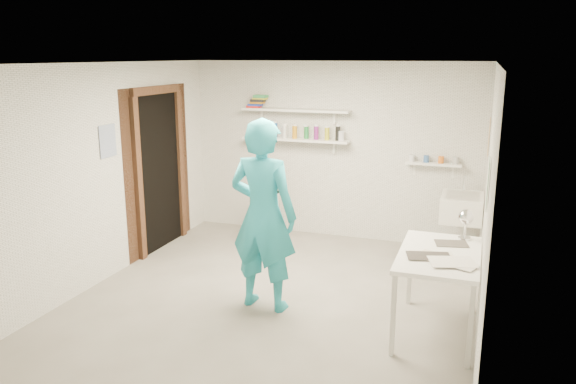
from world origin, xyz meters
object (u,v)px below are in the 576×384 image
(belfast_sink, at_px, (462,207))
(desk_lamp, at_px, (466,217))
(man, at_px, (263,215))
(wooden_chair, at_px, (262,212))
(work_table, at_px, (437,293))
(wall_clock, at_px, (269,179))

(belfast_sink, bearing_deg, desk_lamp, -86.81)
(belfast_sink, bearing_deg, man, -133.16)
(wooden_chair, xyz_separation_m, desk_lamp, (2.62, -1.37, 0.57))
(man, bearing_deg, work_table, -174.98)
(belfast_sink, relative_size, desk_lamp, 4.15)
(belfast_sink, distance_m, wooden_chair, 2.56)
(man, xyz_separation_m, wooden_chair, (-0.75, 1.83, -0.53))
(belfast_sink, bearing_deg, wooden_chair, -178.17)
(wooden_chair, bearing_deg, belfast_sink, -14.12)
(wall_clock, distance_m, work_table, 1.93)
(wall_clock, xyz_separation_m, work_table, (1.70, -0.22, -0.88))
(man, bearing_deg, belfast_sink, -128.01)
(man, bearing_deg, wall_clock, -79.71)
(belfast_sink, distance_m, wall_clock, 2.54)
(belfast_sink, height_order, wooden_chair, wooden_chair)
(wall_clock, xyz_separation_m, desk_lamp, (1.89, 0.24, -0.28))
(work_table, bearing_deg, wooden_chair, 142.97)
(wooden_chair, bearing_deg, desk_lamp, -43.55)
(belfast_sink, xyz_separation_m, wooden_chair, (-2.54, -0.08, -0.27))
(man, xyz_separation_m, work_table, (1.68, -0.00, -0.57))
(man, height_order, wall_clock, man)
(belfast_sink, distance_m, desk_lamp, 1.48)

